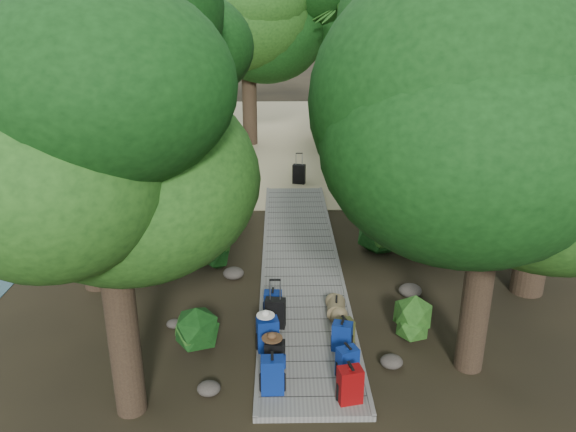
{
  "coord_description": "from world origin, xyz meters",
  "views": [
    {
      "loc": [
        -0.55,
        -12.3,
        6.35
      ],
      "look_at": [
        -0.31,
        1.84,
        1.0
      ],
      "focal_mm": 35.0,
      "sensor_mm": 36.0,
      "label": 1
    }
  ],
  "objects_px": {
    "suitcase_on_boardwalk": "(275,313)",
    "sun_lounger": "(359,158)",
    "backpack_right_c": "(342,335)",
    "backpack_left_d": "(273,302)",
    "backpack_right_d": "(344,330)",
    "duffel_right_khaki": "(336,308)",
    "backpack_left_c": "(268,333)",
    "backpack_left_a": "(272,373)",
    "backpack_left_b": "(275,354)",
    "lone_suitcase_on_sand": "(299,174)",
    "kayak": "(212,167)",
    "backpack_right_a": "(350,383)",
    "backpack_right_b": "(347,361)"
  },
  "relations": [
    {
      "from": "backpack_left_c",
      "to": "kayak",
      "type": "height_order",
      "value": "backpack_left_c"
    },
    {
      "from": "backpack_left_c",
      "to": "duffel_right_khaki",
      "type": "distance_m",
      "value": 1.91
    },
    {
      "from": "duffel_right_khaki",
      "to": "lone_suitcase_on_sand",
      "type": "relative_size",
      "value": 0.79
    },
    {
      "from": "backpack_left_c",
      "to": "backpack_right_a",
      "type": "distance_m",
      "value": 2.04
    },
    {
      "from": "backpack_left_b",
      "to": "backpack_right_d",
      "type": "relative_size",
      "value": 1.19
    },
    {
      "from": "suitcase_on_boardwalk",
      "to": "sun_lounger",
      "type": "distance_m",
      "value": 13.33
    },
    {
      "from": "kayak",
      "to": "backpack_left_d",
      "type": "bearing_deg",
      "value": -76.85
    },
    {
      "from": "backpack_right_c",
      "to": "backpack_right_d",
      "type": "bearing_deg",
      "value": 90.92
    },
    {
      "from": "backpack_left_b",
      "to": "backpack_right_a",
      "type": "xyz_separation_m",
      "value": [
        1.25,
        -0.9,
        0.03
      ]
    },
    {
      "from": "suitcase_on_boardwalk",
      "to": "backpack_left_c",
      "type": "bearing_deg",
      "value": -90.64
    },
    {
      "from": "suitcase_on_boardwalk",
      "to": "sun_lounger",
      "type": "bearing_deg",
      "value": 83.97
    },
    {
      "from": "backpack_left_b",
      "to": "suitcase_on_boardwalk",
      "type": "bearing_deg",
      "value": 98.87
    },
    {
      "from": "backpack_left_c",
      "to": "backpack_left_d",
      "type": "height_order",
      "value": "backpack_left_c"
    },
    {
      "from": "backpack_left_d",
      "to": "suitcase_on_boardwalk",
      "type": "bearing_deg",
      "value": -81.1
    },
    {
      "from": "backpack_left_d",
      "to": "sun_lounger",
      "type": "bearing_deg",
      "value": 77.19
    },
    {
      "from": "backpack_left_a",
      "to": "backpack_right_a",
      "type": "relative_size",
      "value": 1.05
    },
    {
      "from": "backpack_left_b",
      "to": "backpack_right_b",
      "type": "height_order",
      "value": "backpack_right_b"
    },
    {
      "from": "lone_suitcase_on_sand",
      "to": "backpack_left_a",
      "type": "bearing_deg",
      "value": -79.59
    },
    {
      "from": "suitcase_on_boardwalk",
      "to": "kayak",
      "type": "xyz_separation_m",
      "value": [
        -2.61,
        11.88,
        -0.24
      ]
    },
    {
      "from": "backpack_right_d",
      "to": "sun_lounger",
      "type": "relative_size",
      "value": 0.32
    },
    {
      "from": "backpack_right_b",
      "to": "backpack_right_d",
      "type": "xyz_separation_m",
      "value": [
        0.07,
        1.1,
        -0.05
      ]
    },
    {
      "from": "backpack_right_c",
      "to": "lone_suitcase_on_sand",
      "type": "xyz_separation_m",
      "value": [
        -0.44,
        11.05,
        -0.05
      ]
    },
    {
      "from": "backpack_left_d",
      "to": "backpack_right_d",
      "type": "height_order",
      "value": "backpack_left_d"
    },
    {
      "from": "suitcase_on_boardwalk",
      "to": "backpack_left_a",
      "type": "bearing_deg",
      "value": -82.09
    },
    {
      "from": "backpack_right_c",
      "to": "backpack_left_d",
      "type": "bearing_deg",
      "value": 150.59
    },
    {
      "from": "backpack_left_a",
      "to": "backpack_left_d",
      "type": "distance_m",
      "value": 2.59
    },
    {
      "from": "backpack_right_d",
      "to": "kayak",
      "type": "relative_size",
      "value": 0.15
    },
    {
      "from": "backpack_left_b",
      "to": "backpack_left_d",
      "type": "bearing_deg",
      "value": 100.45
    },
    {
      "from": "backpack_left_b",
      "to": "backpack_left_c",
      "type": "relative_size",
      "value": 0.85
    },
    {
      "from": "backpack_right_a",
      "to": "backpack_right_c",
      "type": "relative_size",
      "value": 1.11
    },
    {
      "from": "backpack_right_a",
      "to": "backpack_right_c",
      "type": "xyz_separation_m",
      "value": [
        0.03,
        1.5,
        -0.04
      ]
    },
    {
      "from": "backpack_left_d",
      "to": "kayak",
      "type": "xyz_separation_m",
      "value": [
        -2.56,
        11.37,
        -0.21
      ]
    },
    {
      "from": "suitcase_on_boardwalk",
      "to": "sun_lounger",
      "type": "relative_size",
      "value": 0.37
    },
    {
      "from": "backpack_left_b",
      "to": "suitcase_on_boardwalk",
      "type": "height_order",
      "value": "backpack_left_b"
    },
    {
      "from": "backpack_left_a",
      "to": "backpack_right_a",
      "type": "distance_m",
      "value": 1.31
    },
    {
      "from": "backpack_left_a",
      "to": "backpack_left_c",
      "type": "distance_m",
      "value": 1.24
    },
    {
      "from": "backpack_left_d",
      "to": "suitcase_on_boardwalk",
      "type": "height_order",
      "value": "suitcase_on_boardwalk"
    },
    {
      "from": "backpack_right_c",
      "to": "lone_suitcase_on_sand",
      "type": "relative_size",
      "value": 0.87
    },
    {
      "from": "backpack_right_d",
      "to": "lone_suitcase_on_sand",
      "type": "bearing_deg",
      "value": 73.51
    },
    {
      "from": "lone_suitcase_on_sand",
      "to": "backpack_right_b",
      "type": "bearing_deg",
      "value": -73.37
    },
    {
      "from": "backpack_right_a",
      "to": "backpack_left_c",
      "type": "bearing_deg",
      "value": 120.33
    },
    {
      "from": "backpack_left_d",
      "to": "backpack_right_a",
      "type": "relative_size",
      "value": 0.82
    },
    {
      "from": "backpack_left_a",
      "to": "lone_suitcase_on_sand",
      "type": "relative_size",
      "value": 1.02
    },
    {
      "from": "backpack_left_b",
      "to": "backpack_left_d",
      "type": "relative_size",
      "value": 1.11
    },
    {
      "from": "backpack_right_c",
      "to": "backpack_right_d",
      "type": "xyz_separation_m",
      "value": [
        0.07,
        0.25,
        -0.05
      ]
    },
    {
      "from": "backpack_right_d",
      "to": "duffel_right_khaki",
      "type": "height_order",
      "value": "backpack_right_d"
    },
    {
      "from": "backpack_left_c",
      "to": "kayak",
      "type": "distance_m",
      "value": 12.97
    },
    {
      "from": "backpack_right_a",
      "to": "backpack_right_b",
      "type": "relative_size",
      "value": 1.09
    },
    {
      "from": "backpack_left_a",
      "to": "suitcase_on_boardwalk",
      "type": "xyz_separation_m",
      "value": [
        0.04,
        2.08,
        -0.05
      ]
    },
    {
      "from": "backpack_left_a",
      "to": "suitcase_on_boardwalk",
      "type": "distance_m",
      "value": 2.08
    }
  ]
}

